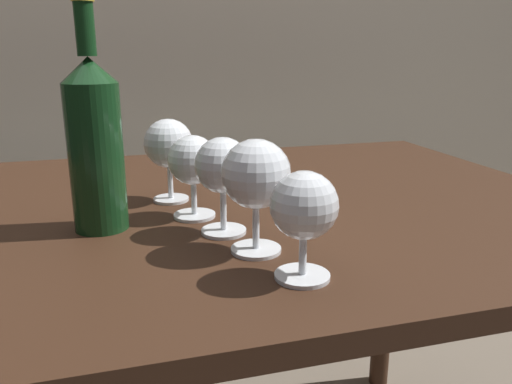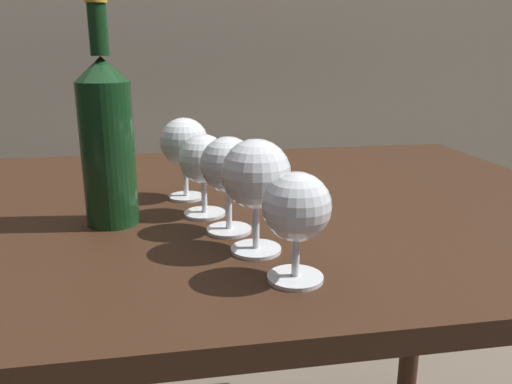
{
  "view_description": "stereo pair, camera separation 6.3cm",
  "coord_description": "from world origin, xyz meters",
  "px_view_note": "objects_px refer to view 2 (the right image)",
  "views": [
    {
      "loc": [
        -0.12,
        -0.82,
        1.01
      ],
      "look_at": [
        0.04,
        -0.23,
        0.83
      ],
      "focal_mm": 35.35,
      "sensor_mm": 36.0,
      "label": 1
    },
    {
      "loc": [
        -0.06,
        -0.83,
        1.01
      ],
      "look_at": [
        0.04,
        -0.23,
        0.83
      ],
      "focal_mm": 35.35,
      "sensor_mm": 36.0,
      "label": 2
    }
  ],
  "objects_px": {
    "wine_glass_merlot": "(256,177)",
    "wine_glass_chardonnay": "(203,161)",
    "wine_bottle": "(107,139)",
    "wine_glass_pinot": "(297,210)",
    "wine_glass_rose": "(184,144)",
    "wine_glass_white": "(228,167)"
  },
  "relations": [
    {
      "from": "wine_glass_rose",
      "to": "wine_glass_white",
      "type": "bearing_deg",
      "value": -73.17
    },
    {
      "from": "wine_glass_pinot",
      "to": "wine_glass_rose",
      "type": "relative_size",
      "value": 0.89
    },
    {
      "from": "wine_glass_merlot",
      "to": "wine_bottle",
      "type": "xyz_separation_m",
      "value": [
        -0.19,
        0.15,
        0.03
      ]
    },
    {
      "from": "wine_glass_merlot",
      "to": "wine_glass_rose",
      "type": "bearing_deg",
      "value": 107.19
    },
    {
      "from": "wine_glass_pinot",
      "to": "wine_glass_merlot",
      "type": "relative_size",
      "value": 0.85
    },
    {
      "from": "wine_glass_white",
      "to": "wine_glass_merlot",
      "type": "bearing_deg",
      "value": -71.99
    },
    {
      "from": "wine_glass_pinot",
      "to": "wine_glass_merlot",
      "type": "distance_m",
      "value": 0.1
    },
    {
      "from": "wine_glass_rose",
      "to": "wine_bottle",
      "type": "relative_size",
      "value": 0.44
    },
    {
      "from": "wine_glass_white",
      "to": "wine_bottle",
      "type": "xyz_separation_m",
      "value": [
        -0.17,
        0.07,
        0.03
      ]
    },
    {
      "from": "wine_glass_merlot",
      "to": "wine_bottle",
      "type": "distance_m",
      "value": 0.24
    },
    {
      "from": "wine_glass_merlot",
      "to": "wine_glass_chardonnay",
      "type": "relative_size",
      "value": 1.14
    },
    {
      "from": "wine_glass_pinot",
      "to": "wine_glass_merlot",
      "type": "height_order",
      "value": "wine_glass_merlot"
    },
    {
      "from": "wine_glass_white",
      "to": "wine_glass_chardonnay",
      "type": "xyz_separation_m",
      "value": [
        -0.03,
        0.08,
        -0.01
      ]
    },
    {
      "from": "wine_glass_merlot",
      "to": "wine_glass_pinot",
      "type": "bearing_deg",
      "value": -71.78
    },
    {
      "from": "wine_glass_chardonnay",
      "to": "wine_glass_merlot",
      "type": "bearing_deg",
      "value": -71.18
    },
    {
      "from": "wine_glass_pinot",
      "to": "wine_bottle",
      "type": "distance_m",
      "value": 0.33
    },
    {
      "from": "wine_glass_pinot",
      "to": "wine_glass_white",
      "type": "xyz_separation_m",
      "value": [
        -0.06,
        0.17,
        0.01
      ]
    },
    {
      "from": "wine_glass_chardonnay",
      "to": "wine_bottle",
      "type": "bearing_deg",
      "value": -173.8
    },
    {
      "from": "wine_glass_merlot",
      "to": "wine_bottle",
      "type": "bearing_deg",
      "value": 142.97
    },
    {
      "from": "wine_glass_pinot",
      "to": "wine_glass_merlot",
      "type": "xyz_separation_m",
      "value": [
        -0.03,
        0.09,
        0.02
      ]
    },
    {
      "from": "wine_glass_pinot",
      "to": "wine_glass_chardonnay",
      "type": "bearing_deg",
      "value": 108.6
    },
    {
      "from": "wine_glass_white",
      "to": "wine_glass_pinot",
      "type": "bearing_deg",
      "value": -71.88
    }
  ]
}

